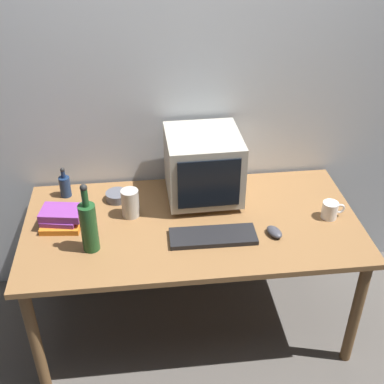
% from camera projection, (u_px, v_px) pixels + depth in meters
% --- Properties ---
extents(ground_plane, '(6.00, 6.00, 0.00)m').
position_uv_depth(ground_plane, '(192.00, 318.00, 2.93)').
color(ground_plane, '#56514C').
extents(back_wall, '(4.00, 0.08, 2.50)m').
position_uv_depth(back_wall, '(182.00, 84.00, 2.65)').
color(back_wall, silver).
rests_on(back_wall, ground).
extents(desk, '(1.69, 0.85, 0.71)m').
position_uv_depth(desk, '(192.00, 233.00, 2.58)').
color(desk, olive).
rests_on(desk, ground).
extents(crt_monitor, '(0.39, 0.39, 0.37)m').
position_uv_depth(crt_monitor, '(203.00, 166.00, 2.63)').
color(crt_monitor, '#B2AD9E').
rests_on(crt_monitor, desk).
extents(keyboard, '(0.42, 0.16, 0.02)m').
position_uv_depth(keyboard, '(213.00, 236.00, 2.42)').
color(keyboard, black).
rests_on(keyboard, desk).
extents(computer_mouse, '(0.09, 0.11, 0.04)m').
position_uv_depth(computer_mouse, '(274.00, 232.00, 2.44)').
color(computer_mouse, '#3F3F47').
rests_on(computer_mouse, desk).
extents(bottle_tall, '(0.08, 0.08, 0.36)m').
position_uv_depth(bottle_tall, '(89.00, 226.00, 2.29)').
color(bottle_tall, '#1E4C23').
rests_on(bottle_tall, desk).
extents(bottle_short, '(0.06, 0.06, 0.18)m').
position_uv_depth(bottle_short, '(65.00, 185.00, 2.71)').
color(bottle_short, navy).
rests_on(bottle_short, desk).
extents(book_stack, '(0.22, 0.18, 0.09)m').
position_uv_depth(book_stack, '(61.00, 218.00, 2.49)').
color(book_stack, orange).
rests_on(book_stack, desk).
extents(mug, '(0.12, 0.08, 0.09)m').
position_uv_depth(mug, '(330.00, 210.00, 2.55)').
color(mug, white).
rests_on(mug, desk).
extents(cd_spindle, '(0.12, 0.12, 0.04)m').
position_uv_depth(cd_spindle, '(117.00, 196.00, 2.70)').
color(cd_spindle, '#595B66').
rests_on(cd_spindle, desk).
extents(metal_canister, '(0.09, 0.09, 0.15)m').
position_uv_depth(metal_canister, '(130.00, 203.00, 2.55)').
color(metal_canister, '#B7B2A8').
rests_on(metal_canister, desk).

